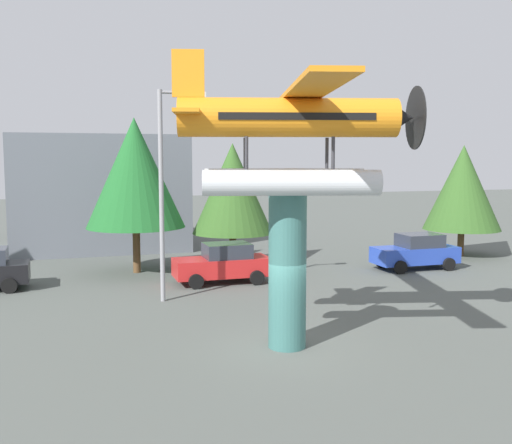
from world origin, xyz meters
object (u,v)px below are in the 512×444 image
object	(u,v)px
display_pedestal	(287,271)
floatplane_monument	(293,135)
car_far_blue	(416,251)
storefront_building	(99,192)
car_mid_red	(223,263)
tree_center_back	(233,189)
tree_far_east	(463,188)
streetlight_primary	(166,180)
tree_east	(135,173)

from	to	relation	value
display_pedestal	floatplane_monument	xyz separation A→B (m)	(0.13, -0.03, 3.93)
display_pedestal	car_far_blue	bearing A→B (deg)	42.65
floatplane_monument	storefront_building	world-z (taller)	floatplane_monument
car_mid_red	storefront_building	size ratio (longest dim) A/B	0.42
tree_center_back	tree_far_east	bearing A→B (deg)	-1.91
display_pedestal	car_mid_red	world-z (taller)	display_pedestal
display_pedestal	streetlight_primary	bearing A→B (deg)	109.48
floatplane_monument	tree_center_back	distance (m)	13.14
tree_east	tree_center_back	xyz separation A→B (m)	(4.77, -0.16, -0.81)
car_mid_red	tree_far_east	size ratio (longest dim) A/B	0.67
tree_center_back	tree_far_east	xyz separation A→B (m)	(13.19, -0.44, -0.13)
floatplane_monument	tree_far_east	bearing A→B (deg)	54.15
car_mid_red	display_pedestal	bearing A→B (deg)	87.00
car_far_blue	tree_east	size ratio (longest dim) A/B	0.57
streetlight_primary	tree_east	distance (m)	6.22
car_far_blue	streetlight_primary	distance (m)	13.73
car_mid_red	car_far_blue	size ratio (longest dim) A/B	1.00
display_pedestal	tree_east	bearing A→B (deg)	102.50
tree_center_back	tree_far_east	size ratio (longest dim) A/B	1.00
car_mid_red	car_far_blue	distance (m)	9.99
streetlight_primary	tree_center_back	bearing A→B (deg)	54.64
streetlight_primary	tree_east	xyz separation A→B (m)	(-0.48, 6.20, 0.13)
streetlight_primary	tree_east	bearing A→B (deg)	94.45
tree_east	tree_center_back	size ratio (longest dim) A/B	1.19
tree_east	tree_far_east	bearing A→B (deg)	-1.92
streetlight_primary	tree_center_back	world-z (taller)	streetlight_primary
floatplane_monument	car_far_blue	xyz separation A→B (m)	(10.35, 9.69, -5.30)
car_mid_red	tree_east	size ratio (longest dim) A/B	0.57
floatplane_monument	tree_east	xyz separation A→B (m)	(-3.00, 12.99, -1.38)
storefront_building	tree_far_east	size ratio (longest dim) A/B	1.62
car_mid_red	floatplane_monument	bearing A→B (deg)	87.78
car_far_blue	storefront_building	world-z (taller)	storefront_building
car_mid_red	tree_far_east	bearing A→B (deg)	-168.38
tree_far_east	tree_east	bearing A→B (deg)	178.08
tree_center_back	tree_far_east	world-z (taller)	tree_center_back
display_pedestal	tree_far_east	xyz separation A→B (m)	(15.09, 12.36, 1.60)
car_far_blue	storefront_building	xyz separation A→B (m)	(-14.54, 12.35, 2.54)
car_far_blue	storefront_building	size ratio (longest dim) A/B	0.42
tree_east	tree_far_east	xyz separation A→B (m)	(17.96, -0.60, -0.94)
display_pedestal	car_far_blue	world-z (taller)	display_pedestal
car_far_blue	tree_east	xyz separation A→B (m)	(-13.35, 3.31, 3.92)
streetlight_primary	tree_far_east	distance (m)	18.37
storefront_building	tree_far_east	bearing A→B (deg)	-26.73
tree_east	storefront_building	bearing A→B (deg)	97.46
display_pedestal	tree_east	world-z (taller)	tree_east
floatplane_monument	car_mid_red	distance (m)	10.79
tree_far_east	car_far_blue	bearing A→B (deg)	-149.59
tree_far_east	car_mid_red	bearing A→B (deg)	-168.38
car_mid_red	tree_center_back	xyz separation A→B (m)	(1.41, 3.44, 3.11)
floatplane_monument	car_far_blue	distance (m)	15.14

